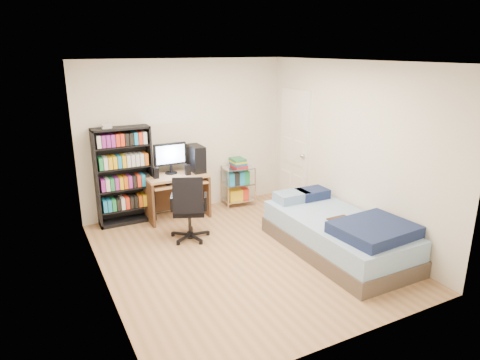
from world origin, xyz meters
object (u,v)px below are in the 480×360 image
office_chair (189,219)px  bed (339,234)px  media_shelf (124,175)px  computer_desk (181,177)px

office_chair → bed: size_ratio=0.45×
media_shelf → office_chair: size_ratio=1.63×
media_shelf → office_chair: media_shelf is taller
media_shelf → bed: 3.32m
bed → media_shelf: bearing=134.1°
computer_desk → office_chair: bearing=-103.5°
media_shelf → computer_desk: (0.88, -0.12, -0.13)m
bed → office_chair: bearing=141.3°
media_shelf → office_chair: bearing=-58.1°
bed → computer_desk: bearing=122.1°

